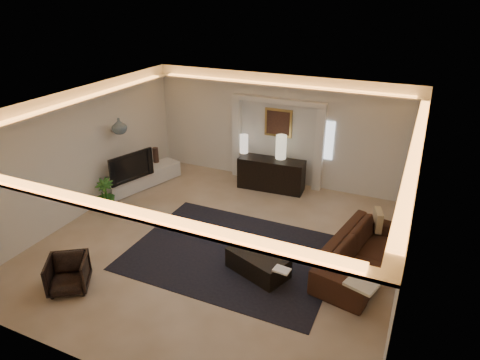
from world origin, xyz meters
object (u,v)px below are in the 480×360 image
at_px(armchair, 68,274).
at_px(coffee_table, 258,263).
at_px(sofa, 362,253).
at_px(console, 271,175).

bearing_deg(armchair, coffee_table, -1.46).
bearing_deg(sofa, armchair, 131.42).
relative_size(coffee_table, armchair, 1.67).
relative_size(console, armchair, 2.53).
height_order(coffee_table, armchair, armchair).
distance_m(console, armchair, 5.58).
height_order(sofa, coffee_table, sofa).
bearing_deg(armchair, console, 37.38).
xyz_separation_m(console, sofa, (2.77, -2.59, -0.04)).
bearing_deg(sofa, console, 57.98).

